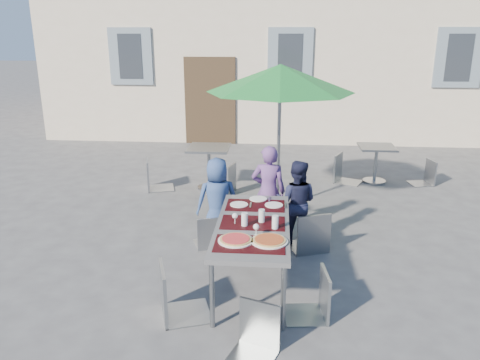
# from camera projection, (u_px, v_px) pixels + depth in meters

# --- Properties ---
(ground) EXTENTS (90.00, 90.00, 0.00)m
(ground) POSITION_uv_depth(u_px,v_px,m) (296.00, 302.00, 5.00)
(ground) COLOR #48484A
(ground) RESTS_ON ground
(dining_table) EXTENTS (0.80, 1.85, 0.76)m
(dining_table) POSITION_uv_depth(u_px,v_px,m) (253.00, 227.00, 5.17)
(dining_table) COLOR #3F4044
(dining_table) RESTS_ON ground
(pizza_near_left) EXTENTS (0.36, 0.36, 0.03)m
(pizza_near_left) POSITION_uv_depth(u_px,v_px,m) (236.00, 240.00, 4.69)
(pizza_near_left) COLOR white
(pizza_near_left) RESTS_ON dining_table
(pizza_near_right) EXTENTS (0.37, 0.37, 0.03)m
(pizza_near_right) POSITION_uv_depth(u_px,v_px,m) (269.00, 240.00, 4.68)
(pizza_near_right) COLOR white
(pizza_near_right) RESTS_ON dining_table
(glassware) EXTENTS (0.51, 0.43, 0.15)m
(glassware) POSITION_uv_depth(u_px,v_px,m) (257.00, 220.00, 5.04)
(glassware) COLOR silver
(glassware) RESTS_ON dining_table
(place_settings) EXTENTS (0.68, 0.44, 0.01)m
(place_settings) POSITION_uv_depth(u_px,v_px,m) (257.00, 203.00, 5.75)
(place_settings) COLOR white
(place_settings) RESTS_ON dining_table
(child_0) EXTENTS (0.66, 0.53, 1.18)m
(child_0) POSITION_uv_depth(u_px,v_px,m) (218.00, 200.00, 6.33)
(child_0) COLOR navy
(child_0) RESTS_ON ground
(child_1) EXTENTS (0.49, 0.33, 1.31)m
(child_1) POSITION_uv_depth(u_px,v_px,m) (268.00, 191.00, 6.49)
(child_1) COLOR #623E7F
(child_1) RESTS_ON ground
(child_2) EXTENTS (0.62, 0.43, 1.16)m
(child_2) POSITION_uv_depth(u_px,v_px,m) (296.00, 202.00, 6.29)
(child_2) COLOR #191C38
(child_2) RESTS_ON ground
(chair_0) EXTENTS (0.49, 0.49, 0.85)m
(chair_0) POSITION_uv_depth(u_px,v_px,m) (210.00, 213.00, 6.16)
(chair_0) COLOR #91959C
(chair_0) RESTS_ON ground
(chair_1) EXTENTS (0.45, 0.46, 1.00)m
(chair_1) POSITION_uv_depth(u_px,v_px,m) (269.00, 206.00, 6.14)
(chair_1) COLOR gray
(chair_1) RESTS_ON ground
(chair_2) EXTENTS (0.59, 0.60, 1.04)m
(chair_2) POSITION_uv_depth(u_px,v_px,m) (312.00, 207.00, 6.00)
(chair_2) COLOR gray
(chair_2) RESTS_ON ground
(chair_3) EXTENTS (0.60, 0.59, 1.06)m
(chair_3) POSITION_uv_depth(u_px,v_px,m) (173.00, 261.00, 4.57)
(chair_3) COLOR gray
(chair_3) RESTS_ON ground
(chair_4) EXTENTS (0.46, 0.46, 0.93)m
(chair_4) POSITION_uv_depth(u_px,v_px,m) (316.00, 268.00, 4.61)
(chair_4) COLOR #939A9F
(chair_4) RESTS_ON ground
(chair_5) EXTENTS (0.51, 0.51, 0.89)m
(chair_5) POSITION_uv_depth(u_px,v_px,m) (256.00, 302.00, 4.06)
(chair_5) COLOR gray
(chair_5) RESTS_ON ground
(patio_umbrella) EXTENTS (2.28, 2.28, 2.31)m
(patio_umbrella) POSITION_uv_depth(u_px,v_px,m) (280.00, 80.00, 7.07)
(patio_umbrella) COLOR #999BA0
(patio_umbrella) RESTS_ON ground
(cafe_table_0) EXTENTS (0.74, 0.74, 0.79)m
(cafe_table_0) POSITION_uv_depth(u_px,v_px,m) (209.00, 159.00, 8.50)
(cafe_table_0) COLOR #999BA0
(cafe_table_0) RESTS_ON ground
(bg_chair_l_0) EXTENTS (0.58, 0.58, 1.05)m
(bg_chair_l_0) POSITION_uv_depth(u_px,v_px,m) (153.00, 156.00, 8.47)
(bg_chair_l_0) COLOR #90949B
(bg_chair_l_0) RESTS_ON ground
(bg_chair_r_0) EXTENTS (0.54, 0.53, 1.00)m
(bg_chair_r_0) POSITION_uv_depth(u_px,v_px,m) (226.00, 161.00, 8.28)
(bg_chair_r_0) COLOR gray
(bg_chair_r_0) RESTS_ON ground
(cafe_table_1) EXTENTS (0.66, 0.66, 0.71)m
(cafe_table_1) POSITION_uv_depth(u_px,v_px,m) (376.00, 158.00, 8.92)
(cafe_table_1) COLOR #999BA0
(cafe_table_1) RESTS_ON ground
(bg_chair_l_1) EXTENTS (0.61, 0.61, 1.04)m
(bg_chair_l_1) POSITION_uv_depth(u_px,v_px,m) (345.00, 151.00, 8.90)
(bg_chair_l_1) COLOR gray
(bg_chair_l_1) RESTS_ON ground
(bg_chair_r_1) EXTENTS (0.46, 0.46, 0.88)m
(bg_chair_r_1) POSITION_uv_depth(u_px,v_px,m) (428.00, 158.00, 8.79)
(bg_chair_r_1) COLOR gray
(bg_chair_r_1) RESTS_ON ground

